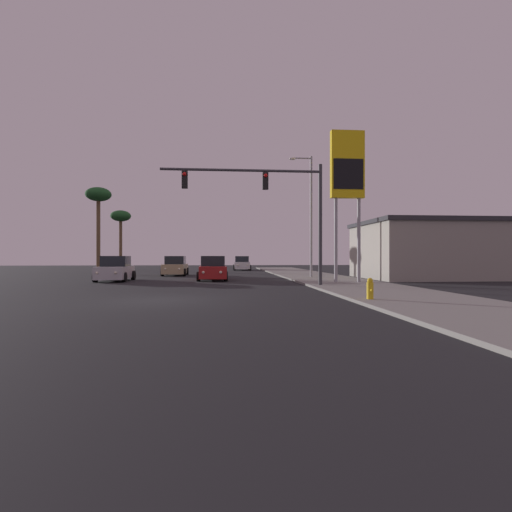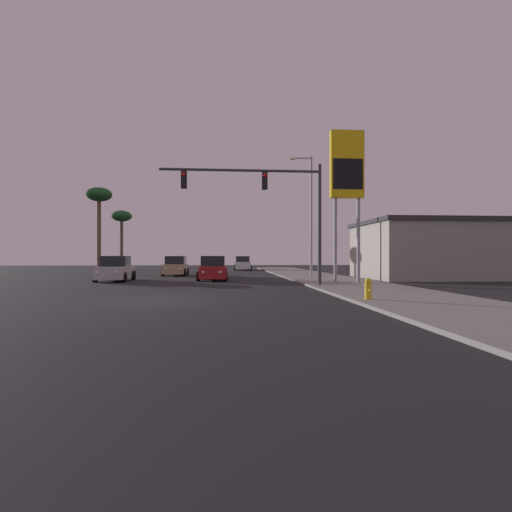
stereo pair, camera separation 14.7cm
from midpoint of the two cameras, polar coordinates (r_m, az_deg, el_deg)
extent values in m
plane|color=black|center=(15.46, -13.79, -6.19)|extent=(120.00, 120.00, 0.00)
cube|color=gray|center=(26.22, 10.92, -3.54)|extent=(5.00, 60.00, 0.12)
cube|color=gray|center=(32.72, 23.65, 0.56)|extent=(10.00, 8.00, 4.00)
cube|color=#2D2D33|center=(32.81, 23.65, 4.32)|extent=(10.30, 8.30, 0.30)
cube|color=tan|center=(35.26, -11.58, -1.80)|extent=(1.83, 4.21, 0.80)
cube|color=black|center=(35.39, -11.55, -0.58)|extent=(1.62, 2.01, 0.70)
cylinder|color=black|center=(34.10, -13.34, -2.29)|extent=(0.24, 0.64, 0.64)
cylinder|color=black|center=(33.88, -10.32, -2.31)|extent=(0.24, 0.64, 0.64)
cylinder|color=black|center=(36.67, -12.74, -2.14)|extent=(0.24, 0.64, 0.64)
cylinder|color=black|center=(36.47, -9.93, -2.15)|extent=(0.24, 0.64, 0.64)
sphere|color=#F2EACC|center=(33.23, -12.96, -1.82)|extent=(0.18, 0.18, 0.18)
sphere|color=#F2EACC|center=(33.09, -11.05, -1.83)|extent=(0.18, 0.18, 0.18)
cube|color=silver|center=(48.13, -2.11, -1.33)|extent=(1.92, 4.25, 0.80)
cube|color=black|center=(48.27, -2.12, -0.44)|extent=(1.66, 2.05, 0.70)
cylinder|color=black|center=(46.80, -3.14, -1.69)|extent=(0.24, 0.64, 0.64)
cylinder|color=black|center=(46.89, -0.94, -1.68)|extent=(0.24, 0.64, 0.64)
cylinder|color=black|center=(49.40, -3.23, -1.60)|extent=(0.24, 0.64, 0.64)
cylinder|color=black|center=(49.49, -1.14, -1.60)|extent=(0.24, 0.64, 0.64)
sphere|color=#F2EACC|center=(45.99, -2.68, -1.33)|extent=(0.18, 0.18, 0.18)
sphere|color=#F2EACC|center=(46.04, -1.29, -1.33)|extent=(0.18, 0.18, 0.18)
cube|color=#B7B7BC|center=(28.38, -19.60, -2.22)|extent=(1.94, 4.26, 0.80)
cube|color=black|center=(28.51, -19.52, -0.70)|extent=(1.67, 2.05, 0.70)
cylinder|color=black|center=(27.39, -22.12, -2.84)|extent=(0.24, 0.64, 0.64)
cylinder|color=black|center=(26.91, -18.45, -2.89)|extent=(0.24, 0.64, 0.64)
cylinder|color=black|center=(29.89, -20.63, -2.61)|extent=(0.24, 0.64, 0.64)
cylinder|color=black|center=(29.45, -17.26, -2.65)|extent=(0.24, 0.64, 0.64)
sphere|color=#F2EACC|center=(26.50, -21.94, -2.26)|extent=(0.18, 0.18, 0.18)
sphere|color=#F2EACC|center=(26.19, -19.60, -2.29)|extent=(0.18, 0.18, 0.18)
cube|color=maroon|center=(27.88, -6.35, -2.26)|extent=(1.91, 4.25, 0.80)
cube|color=black|center=(28.01, -6.35, -0.71)|extent=(1.65, 2.04, 0.70)
cylinder|color=black|center=(26.63, -8.37, -2.92)|extent=(0.24, 0.64, 0.64)
cylinder|color=black|center=(26.58, -4.48, -2.93)|extent=(0.24, 0.64, 0.64)
cylinder|color=black|center=(29.23, -8.05, -2.67)|extent=(0.24, 0.64, 0.64)
cylinder|color=black|center=(29.18, -4.52, -2.67)|extent=(0.24, 0.64, 0.64)
sphere|color=#F2EACC|center=(25.78, -7.72, -2.33)|extent=(0.18, 0.18, 0.18)
sphere|color=#F2EACC|center=(25.75, -5.23, -2.33)|extent=(0.18, 0.18, 0.18)
cylinder|color=#38383D|center=(21.83, 8.98, 4.46)|extent=(0.20, 0.20, 6.50)
cylinder|color=#38383D|center=(21.64, -2.29, 12.13)|extent=(8.51, 0.14, 0.14)
cube|color=black|center=(21.62, 1.15, 10.66)|extent=(0.30, 0.24, 0.90)
sphere|color=red|center=(21.54, 1.19, 11.43)|extent=(0.20, 0.20, 0.20)
cube|color=black|center=(21.60, -10.34, 10.67)|extent=(0.30, 0.24, 0.90)
sphere|color=red|center=(21.52, -10.38, 11.44)|extent=(0.20, 0.20, 0.20)
cylinder|color=#99999E|center=(30.15, 7.75, 5.59)|extent=(0.18, 0.18, 9.00)
cylinder|color=#99999E|center=(30.75, 6.44, 13.71)|extent=(1.40, 0.10, 0.10)
ellipsoid|color=silver|center=(30.61, 5.12, 13.68)|extent=(0.50, 0.24, 0.20)
cylinder|color=#99999E|center=(24.10, 11.16, 2.25)|extent=(0.20, 0.20, 5.00)
cylinder|color=#99999E|center=(24.52, 14.31, 2.21)|extent=(0.20, 0.20, 5.00)
cube|color=yellow|center=(24.89, 12.75, 12.64)|extent=(2.00, 0.40, 4.00)
cube|color=black|center=(24.57, 12.90, 11.37)|extent=(1.80, 0.03, 1.80)
cylinder|color=gold|center=(14.90, 15.71, -4.80)|extent=(0.24, 0.24, 0.60)
sphere|color=gold|center=(14.87, 15.71, -3.41)|extent=(0.20, 0.20, 0.20)
cylinder|color=gold|center=(14.73, 15.94, -4.73)|extent=(0.08, 0.10, 0.08)
cylinder|color=brown|center=(50.70, -18.85, 1.50)|extent=(0.36, 0.36, 6.05)
ellipsoid|color=#1E5123|center=(50.92, -18.85, 5.44)|extent=(2.40, 2.40, 1.32)
cylinder|color=brown|center=(40.98, -21.70, 2.61)|extent=(0.36, 0.36, 7.11)
ellipsoid|color=#1E5123|center=(41.36, -21.69, 8.19)|extent=(2.40, 2.40, 1.32)
camera|label=1|loc=(0.07, -90.14, 0.00)|focal=28.00mm
camera|label=2|loc=(0.07, 89.86, 0.00)|focal=28.00mm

